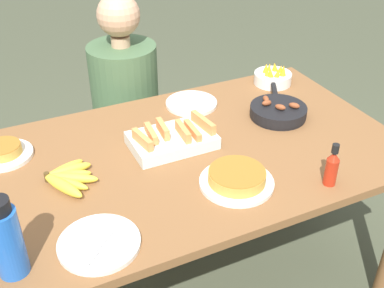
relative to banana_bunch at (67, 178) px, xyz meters
name	(u,v)px	position (x,y,z in m)	size (l,w,h in m)	color
ground_plane	(192,284)	(0.49, -0.01, -0.79)	(14.00, 14.00, 0.00)	#474C38
dining_table	(192,170)	(0.49, -0.01, -0.11)	(1.64, 0.99, 0.77)	brown
banana_bunch	(67,178)	(0.00, 0.00, 0.00)	(0.19, 0.24, 0.04)	yellow
melon_tray	(172,139)	(0.43, 0.06, 0.01)	(0.33, 0.21, 0.09)	silver
skillet	(278,111)	(0.94, 0.07, 0.01)	(0.27, 0.37, 0.08)	black
frittata_plate_center	(237,179)	(0.54, -0.27, 0.01)	(0.26, 0.26, 0.06)	silver
frittata_plate_side	(4,152)	(-0.18, 0.26, 0.00)	(0.22, 0.22, 0.05)	silver
empty_plate_near_front	(99,243)	(0.01, -0.35, -0.01)	(0.25, 0.25, 0.02)	silver
empty_plate_far_left	(191,103)	(0.65, 0.33, -0.01)	(0.23, 0.23, 0.02)	silver
fruit_bowl_mango	(273,77)	(1.11, 0.36, 0.02)	(0.18, 0.18, 0.11)	silver
water_bottle	(6,239)	(-0.23, -0.35, 0.10)	(0.09, 0.09, 0.26)	blue
hot_sauce_bottle	(332,167)	(0.84, -0.41, 0.05)	(0.04, 0.04, 0.16)	#B72814
person_figure	(128,125)	(0.46, 0.74, -0.29)	(0.38, 0.38, 1.20)	black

